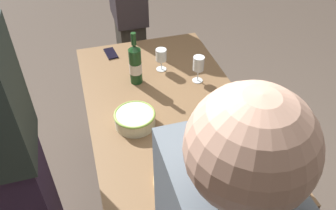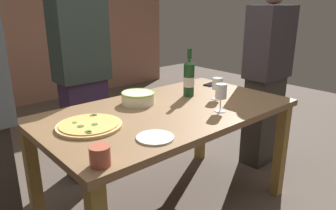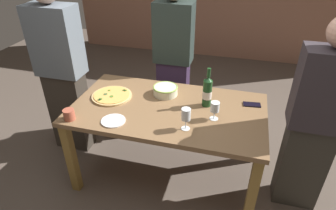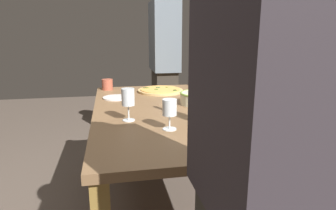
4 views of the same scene
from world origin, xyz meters
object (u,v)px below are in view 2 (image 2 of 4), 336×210
at_px(dining_table, 168,122).
at_px(serving_bowl, 138,97).
at_px(wine_glass_near_pizza, 217,85).
at_px(person_guest_right, 82,77).
at_px(pizza, 89,125).
at_px(person_host, 267,75).
at_px(side_plate, 155,138).
at_px(cell_phone, 212,84).
at_px(wine_bottle, 189,78).
at_px(wine_glass_by_bottle, 221,92).
at_px(cup_amber, 100,156).

distance_m(dining_table, serving_bowl, 0.26).
relative_size(wine_glass_near_pizza, person_guest_right, 0.09).
relative_size(pizza, person_host, 0.22).
relative_size(serving_bowl, person_host, 0.14).
bearing_deg(side_plate, cell_phone, 27.16).
xyz_separation_m(wine_bottle, wine_glass_by_bottle, (-0.10, -0.37, -0.01)).
bearing_deg(cell_phone, wine_glass_by_bottle, -51.41).
xyz_separation_m(serving_bowl, wine_glass_by_bottle, (0.28, -0.46, 0.08)).
relative_size(wine_glass_near_pizza, side_plate, 0.80).
relative_size(pizza, side_plate, 1.86).
height_order(dining_table, cell_phone, cell_phone).
distance_m(wine_glass_by_bottle, side_plate, 0.57).
bearing_deg(wine_glass_near_pizza, cup_amber, -164.58).
relative_size(dining_table, person_host, 1.01).
bearing_deg(pizza, person_guest_right, 64.95).
xyz_separation_m(serving_bowl, side_plate, (-0.27, -0.51, -0.04)).
bearing_deg(person_host, person_guest_right, -32.58).
distance_m(wine_bottle, cell_phone, 0.41).
relative_size(pizza, serving_bowl, 1.58).
xyz_separation_m(wine_bottle, cup_amber, (-1.00, -0.48, -0.09)).
bearing_deg(cell_phone, side_plate, -69.56).
distance_m(person_host, person_guest_right, 1.52).
bearing_deg(wine_glass_near_pizza, pizza, 173.16).
bearing_deg(cup_amber, pizza, 67.68).
relative_size(wine_glass_near_pizza, wine_glass_by_bottle, 0.86).
bearing_deg(cell_phone, person_host, 57.37).
relative_size(wine_glass_by_bottle, person_host, 0.11).
xyz_separation_m(pizza, wine_glass_by_bottle, (0.73, -0.29, 0.11)).
xyz_separation_m(wine_glass_near_pizza, cell_phone, (0.28, 0.29, -0.10)).
bearing_deg(pizza, wine_glass_by_bottle, -22.00).
xyz_separation_m(dining_table, cell_phone, (0.67, 0.22, 0.10)).
height_order(side_plate, person_guest_right, person_guest_right).
distance_m(serving_bowl, wine_glass_near_pizza, 0.55).
height_order(pizza, serving_bowl, serving_bowl).
xyz_separation_m(cup_amber, person_guest_right, (0.53, 1.19, 0.05)).
bearing_deg(wine_glass_by_bottle, side_plate, -174.61).
distance_m(wine_bottle, cup_amber, 1.11).
height_order(wine_bottle, side_plate, wine_bottle).
distance_m(pizza, person_host, 1.65).
height_order(wine_bottle, person_guest_right, person_guest_right).
bearing_deg(wine_glass_near_pizza, cell_phone, 45.66).
distance_m(wine_glass_by_bottle, cell_phone, 0.68).
bearing_deg(serving_bowl, wine_glass_by_bottle, -58.37).
bearing_deg(serving_bowl, dining_table, -68.88).
bearing_deg(dining_table, serving_bowl, 111.12).
xyz_separation_m(serving_bowl, cell_phone, (0.75, 0.01, -0.04)).
distance_m(side_plate, person_host, 1.51).
xyz_separation_m(serving_bowl, cup_amber, (-0.61, -0.57, -0.00)).
height_order(serving_bowl, wine_glass_by_bottle, wine_glass_by_bottle).
bearing_deg(dining_table, wine_glass_near_pizza, -9.92).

